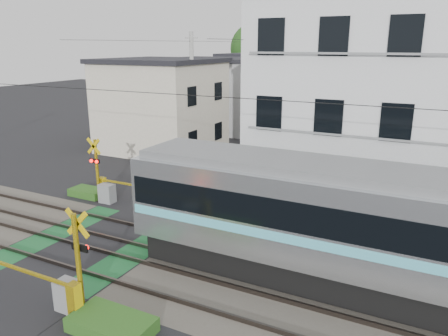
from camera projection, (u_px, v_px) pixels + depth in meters
The scene contains 11 objects.
ground at pixel (94, 243), 16.48m from camera, with size 120.00×120.00×0.00m, color black.
track_bed at pixel (94, 242), 16.47m from camera, with size 120.00×120.00×0.14m.
crossing_signal_near at pixel (69, 289), 12.02m from camera, with size 4.74×0.65×3.09m.
crossing_signal_far at pixel (106, 188), 20.55m from camera, with size 4.74×0.65×3.09m.
apartment_block at pixel (379, 103), 19.62m from camera, with size 10.20×8.36×9.30m.
houses_row at pixel (306, 92), 37.68m from camera, with size 22.07×31.35×6.80m.
tree_hill at pixel (348, 58), 56.96m from camera, with size 40.00×12.51×11.87m.
catenary at pixel (239, 168), 12.87m from camera, with size 60.00×5.04×7.00m.
utility_poles at pixel (281, 84), 35.53m from camera, with size 7.90×42.00×8.00m.
pedestrian at pixel (324, 116), 40.12m from camera, with size 0.63×0.41×1.72m, color black.
weed_patches at pixel (129, 249), 15.58m from camera, with size 10.25×8.80×0.40m.
Camera 1 is at (11.26, -11.18, 7.22)m, focal length 35.00 mm.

